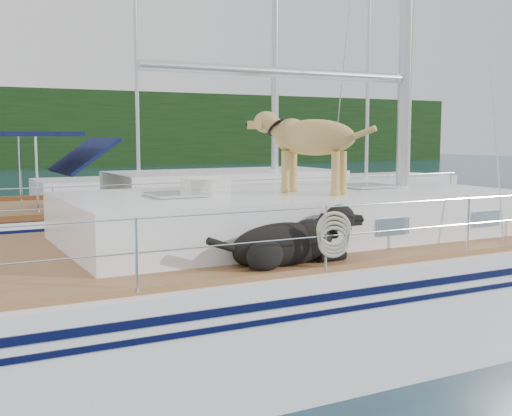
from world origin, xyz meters
TOP-DOWN VIEW (x-y plane):
  - ground at (0.00, 0.00)m, footprint 120.00×120.00m
  - main_sailboat at (0.10, -0.01)m, footprint 12.00×3.83m
  - neighbor_sailboat at (1.60, 5.73)m, footprint 11.00×3.50m
  - bg_boat_center at (4.00, 16.00)m, footprint 7.20×3.00m
  - bg_boat_east at (12.00, 13.00)m, footprint 6.40×3.00m

SIDE VIEW (x-z plane):
  - ground at x=0.00m, z-range 0.00..0.00m
  - bg_boat_center at x=4.00m, z-range -5.37..6.28m
  - bg_boat_east at x=12.00m, z-range -5.37..6.28m
  - neighbor_sailboat at x=1.60m, z-range -6.02..7.28m
  - main_sailboat at x=0.10m, z-range -6.33..7.68m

